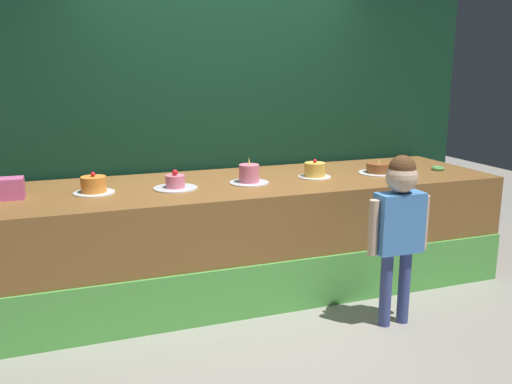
{
  "coord_description": "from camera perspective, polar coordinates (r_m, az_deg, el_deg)",
  "views": [
    {
      "loc": [
        -1.39,
        -3.48,
        1.79
      ],
      "look_at": [
        0.0,
        0.35,
        0.85
      ],
      "focal_mm": 38.55,
      "sensor_mm": 36.0,
      "label": 1
    }
  ],
  "objects": [
    {
      "name": "cake_center",
      "position": [
        4.29,
        -0.72,
        1.75
      ],
      "size": [
        0.31,
        0.31,
        0.21
      ],
      "color": "silver",
      "rests_on": "stage_platform"
    },
    {
      "name": "cake_far_right",
      "position": [
        4.8,
        12.59,
        2.33
      ],
      "size": [
        0.34,
        0.34,
        0.13
      ],
      "color": "white",
      "rests_on": "stage_platform"
    },
    {
      "name": "pink_box",
      "position": [
        4.15,
        -24.58,
        0.31
      ],
      "size": [
        0.25,
        0.16,
        0.15
      ],
      "primitive_type": "cube",
      "rotation": [
        0.0,
        0.0,
        -0.03
      ],
      "color": "pink",
      "rests_on": "stage_platform"
    },
    {
      "name": "curtain_backdrop",
      "position": [
        4.95,
        -3.7,
        8.53
      ],
      "size": [
        4.91,
        0.08,
        2.81
      ],
      "primitive_type": "cube",
      "color": "#113823",
      "rests_on": "ground_plane"
    },
    {
      "name": "donut",
      "position": [
        5.1,
        18.36,
        2.34
      ],
      "size": [
        0.11,
        0.11,
        0.03
      ],
      "primitive_type": "torus",
      "color": "#59B259",
      "rests_on": "stage_platform"
    },
    {
      "name": "child_figure",
      "position": [
        3.86,
        14.64,
        -2.56
      ],
      "size": [
        0.47,
        0.21,
        1.21
      ],
      "color": "#3F4C8C",
      "rests_on": "ground_plane"
    },
    {
      "name": "cake_left",
      "position": [
        4.15,
        -8.37,
        0.88
      ],
      "size": [
        0.33,
        0.33,
        0.15
      ],
      "color": "silver",
      "rests_on": "stage_platform"
    },
    {
      "name": "cake_far_left",
      "position": [
        4.12,
        -16.49,
        0.62
      ],
      "size": [
        0.29,
        0.29,
        0.16
      ],
      "color": "white",
      "rests_on": "stage_platform"
    },
    {
      "name": "ground_plane",
      "position": [
        4.15,
        1.63,
        -12.55
      ],
      "size": [
        12.0,
        12.0,
        0.0
      ],
      "primitive_type": "plane",
      "color": "gray"
    },
    {
      "name": "stage_platform",
      "position": [
        4.49,
        -1.05,
        -4.45
      ],
      "size": [
        4.12,
        1.18,
        0.89
      ],
      "color": "brown",
      "rests_on": "ground_plane"
    },
    {
      "name": "cake_right",
      "position": [
        4.54,
        6.11,
        2.21
      ],
      "size": [
        0.27,
        0.27,
        0.15
      ],
      "color": "white",
      "rests_on": "stage_platform"
    }
  ]
}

